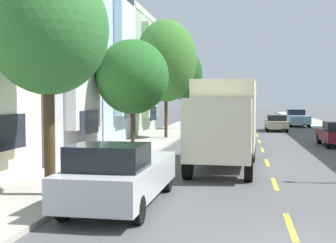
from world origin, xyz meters
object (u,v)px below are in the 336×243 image
Objects in this scene: parked_pickup_sky at (297,118)px; street_tree_second at (132,77)px; street_tree_nearest at (48,30)px; delivery_box_truck at (226,119)px; parked_suv_orange at (219,113)px; street_tree_farthest at (184,75)px; parked_pickup_silver at (120,175)px; parked_wagon_teal at (215,116)px; street_tree_third at (166,61)px; moving_champagne_sedan at (276,123)px.

street_tree_second is at bearing -112.06° from parked_pickup_sky.
parked_pickup_sky is (10.85, 36.15, -3.91)m from street_tree_nearest.
parked_suv_orange is at bearing 93.61° from delivery_box_truck.
street_tree_nearest is 0.81× the size of delivery_box_truck.
street_tree_nearest is 37.95m from parked_pickup_sky.
parked_pickup_silver is at bearing -85.67° from street_tree_farthest.
delivery_box_truck is 33.19m from parked_wagon_teal.
street_tree_third is 19.86m from parked_pickup_silver.
street_tree_nearest is 1.21× the size of parked_pickup_sky.
street_tree_second is (-0.00, 9.39, -0.84)m from street_tree_nearest.
delivery_box_truck is 21.91m from moving_champagne_sedan.
street_tree_nearest is at bearing -92.85° from parked_wagon_teal.
parked_wagon_teal is 9.69m from parked_pickup_sky.
street_tree_third is 1.13× the size of street_tree_farthest.
parked_suv_orange is at bearing 131.24° from parked_pickup_sky.
street_tree_nearest is 1.33× the size of parked_suv_orange.
street_tree_nearest is 28.16m from street_tree_farthest.
delivery_box_truck is 1.77× the size of moving_champagne_sedan.
street_tree_nearest is at bearing -106.70° from parked_pickup_sky.
parked_pickup_silver is (2.16, -9.80, -3.07)m from street_tree_second.
street_tree_third is 9.40m from street_tree_farthest.
street_tree_farthest is 1.61× the size of moving_champagne_sedan.
parked_suv_orange is at bearing 87.33° from street_tree_nearest.
street_tree_farthest is 1.36× the size of parked_pickup_silver.
parked_pickup_silver is 1.10× the size of parked_suv_orange.
parked_wagon_teal is at bearing 94.52° from delivery_box_truck.
moving_champagne_sedan is at bearing 66.90° from street_tree_second.
parked_suv_orange is at bearing 85.50° from street_tree_third.
street_tree_nearest reaches higher than parked_wagon_teal.
delivery_box_truck is 29.80m from parked_pickup_sky.
delivery_box_truck is at bearing 56.75° from street_tree_nearest.
street_tree_third is 13.08m from delivery_box_truck.
street_tree_third reaches higher than street_tree_farthest.
parked_wagon_teal is at bearing 90.23° from parked_pickup_silver.
delivery_box_truck is (4.61, -2.35, -1.90)m from street_tree_second.
street_tree_second is 0.77× the size of street_tree_farthest.
moving_champagne_sedan is (8.20, 9.84, -4.73)m from street_tree_third.
parked_suv_orange is at bearing 86.65° from street_tree_second.
street_tree_farthest is 1.35× the size of parked_pickup_sky.
street_tree_farthest is at bearing -99.49° from parked_wagon_teal.
street_tree_second is 9.52m from street_tree_third.
parked_pickup_silver is (2.16, -0.41, -3.91)m from street_tree_nearest.
street_tree_farthest is at bearing -176.87° from moving_champagne_sedan.
parked_pickup_sky is (8.69, 36.56, 0.00)m from parked_pickup_silver.
street_tree_third is at bearing -121.97° from parked_pickup_sky.
parked_pickup_sky is at bearing 70.66° from moving_champagne_sedan.
parked_suv_orange is (-0.01, 46.49, 0.16)m from parked_pickup_silver.
street_tree_third is (0.00, 18.77, 0.74)m from street_tree_nearest.
parked_suv_orange is 0.91× the size of parked_pickup_sky.
street_tree_farthest is 14.12m from parked_pickup_sky.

